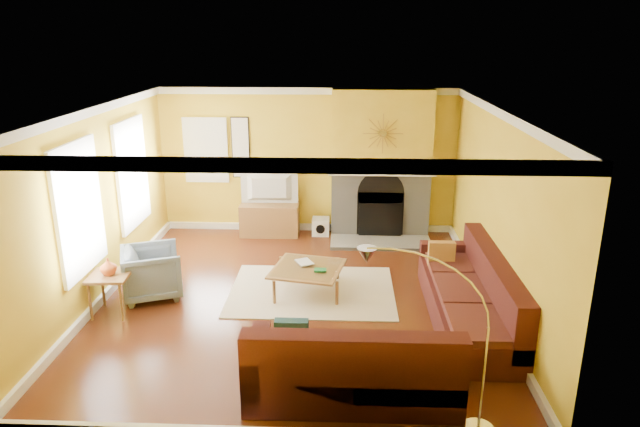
{
  "coord_description": "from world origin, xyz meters",
  "views": [
    {
      "loc": [
        0.66,
        -7.4,
        3.66
      ],
      "look_at": [
        0.33,
        0.4,
        1.16
      ],
      "focal_mm": 32.0,
      "sensor_mm": 36.0,
      "label": 1
    }
  ],
  "objects_px": {
    "sectional_sofa": "(386,301)",
    "coffee_table": "(307,279)",
    "arc_lamp": "(430,346)",
    "media_console": "(270,219)",
    "side_table": "(112,294)",
    "armchair": "(152,272)"
  },
  "relations": [
    {
      "from": "sectional_sofa",
      "to": "side_table",
      "type": "distance_m",
      "value": 3.68
    },
    {
      "from": "armchair",
      "to": "side_table",
      "type": "bearing_deg",
      "value": 124.7
    },
    {
      "from": "sectional_sofa",
      "to": "armchair",
      "type": "bearing_deg",
      "value": 164.09
    },
    {
      "from": "media_console",
      "to": "coffee_table",
      "type": "bearing_deg",
      "value": -70.55
    },
    {
      "from": "coffee_table",
      "to": "arc_lamp",
      "type": "distance_m",
      "value": 3.4
    },
    {
      "from": "media_console",
      "to": "side_table",
      "type": "relative_size",
      "value": 1.9
    },
    {
      "from": "sectional_sofa",
      "to": "arc_lamp",
      "type": "xyz_separation_m",
      "value": [
        0.25,
        -1.87,
        0.49
      ]
    },
    {
      "from": "media_console",
      "to": "arc_lamp",
      "type": "bearing_deg",
      "value": -68.36
    },
    {
      "from": "media_console",
      "to": "armchair",
      "type": "relative_size",
      "value": 1.34
    },
    {
      "from": "sectional_sofa",
      "to": "coffee_table",
      "type": "bearing_deg",
      "value": 132.11
    },
    {
      "from": "coffee_table",
      "to": "armchair",
      "type": "bearing_deg",
      "value": -173.84
    },
    {
      "from": "coffee_table",
      "to": "sectional_sofa",
      "type": "bearing_deg",
      "value": -47.89
    },
    {
      "from": "coffee_table",
      "to": "side_table",
      "type": "bearing_deg",
      "value": -163.02
    },
    {
      "from": "media_console",
      "to": "sectional_sofa",
      "type": "bearing_deg",
      "value": -61.97
    },
    {
      "from": "sectional_sofa",
      "to": "media_console",
      "type": "height_order",
      "value": "sectional_sofa"
    },
    {
      "from": "armchair",
      "to": "coffee_table",
      "type": "bearing_deg",
      "value": -104.72
    },
    {
      "from": "coffee_table",
      "to": "media_console",
      "type": "height_order",
      "value": "media_console"
    },
    {
      "from": "media_console",
      "to": "armchair",
      "type": "xyz_separation_m",
      "value": [
        -1.36,
        -2.67,
        0.07
      ]
    },
    {
      "from": "side_table",
      "to": "armchair",
      "type": "bearing_deg",
      "value": 55.58
    },
    {
      "from": "sectional_sofa",
      "to": "arc_lamp",
      "type": "bearing_deg",
      "value": -82.26
    },
    {
      "from": "arc_lamp",
      "to": "coffee_table",
      "type": "bearing_deg",
      "value": 113.35
    },
    {
      "from": "coffee_table",
      "to": "media_console",
      "type": "relative_size",
      "value": 0.9
    }
  ]
}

